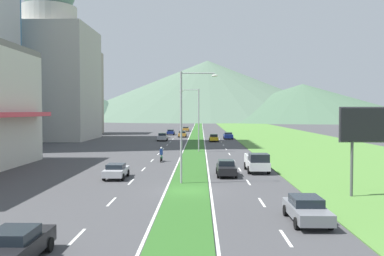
{
  "coord_description": "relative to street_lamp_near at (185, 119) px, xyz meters",
  "views": [
    {
      "loc": [
        0.95,
        -32.4,
        6.17
      ],
      "look_at": [
        -0.47,
        38.13,
        3.36
      ],
      "focal_mm": 39.74,
      "sensor_mm": 36.0,
      "label": 1
    }
  ],
  "objects": [
    {
      "name": "lane_dash_right_3",
      "position": [
        5.43,
        0.83,
        -5.47
      ],
      "size": [
        0.16,
        2.8,
        0.01
      ],
      "primitive_type": "cube",
      "color": "silver",
      "rests_on": "ground_plane"
    },
    {
      "name": "car_7",
      "position": [
        -3.21,
        93.97,
        -4.76
      ],
      "size": [
        1.99,
        4.76,
        1.37
      ],
      "rotation": [
        0.0,
        0.0,
        1.57
      ],
      "color": "#C6842D",
      "rests_on": "ground_plane"
    },
    {
      "name": "car_9",
      "position": [
        3.73,
        4.49,
        -4.72
      ],
      "size": [
        1.86,
        4.38,
        1.5
      ],
      "rotation": [
        0.0,
        0.0,
        -1.57
      ],
      "color": "black",
      "rests_on": "ground_plane"
    },
    {
      "name": "lane_dash_left_1",
      "position": [
        -4.77,
        -15.29,
        -5.47
      ],
      "size": [
        0.16,
        2.8,
        0.01
      ],
      "primitive_type": "cube",
      "color": "silver",
      "rests_on": "ground_plane"
    },
    {
      "name": "car_5",
      "position": [
        -6.45,
        2.78,
        -4.77
      ],
      "size": [
        1.91,
        4.21,
        1.35
      ],
      "rotation": [
        0.0,
        0.0,
        1.57
      ],
      "color": "#B2B2B7",
      "rests_on": "ground_plane"
    },
    {
      "name": "hill_far_left",
      "position": [
        -96.5,
        241.56,
        8.93
      ],
      "size": [
        130.04,
        130.04,
        28.83
      ],
      "primitive_type": "cone",
      "color": "#3D5647",
      "rests_on": "ground_plane"
    },
    {
      "name": "hill_far_center",
      "position": [
        6.52,
        282.29,
        16.41
      ],
      "size": [
        215.66,
        215.66,
        43.78
      ],
      "primitive_type": "cone",
      "color": "#516B56",
      "rests_on": "ground_plane"
    },
    {
      "name": "lane_dash_left_10",
      "position": [
        -4.77,
        57.24,
        -5.47
      ],
      "size": [
        0.16,
        2.8,
        0.01
      ],
      "primitive_type": "cube",
      "color": "silver",
      "rests_on": "ground_plane"
    },
    {
      "name": "car_3",
      "position": [
        -6.45,
        73.96,
        -4.75
      ],
      "size": [
        1.94,
        4.2,
        1.41
      ],
      "rotation": [
        0.0,
        0.0,
        1.57
      ],
      "color": "navy",
      "rests_on": "ground_plane"
    },
    {
      "name": "lane_dash_left_9",
      "position": [
        -4.77,
        49.19,
        -5.47
      ],
      "size": [
        0.16,
        2.8,
        0.01
      ],
      "primitive_type": "cube",
      "color": "silver",
      "rests_on": "ground_plane"
    },
    {
      "name": "car_4",
      "position": [
        7.38,
        57.61,
        -4.71
      ],
      "size": [
        2.02,
        4.75,
        1.48
      ],
      "rotation": [
        0.0,
        0.0,
        -1.57
      ],
      "color": "navy",
      "rests_on": "ground_plane"
    },
    {
      "name": "lane_dash_right_9",
      "position": [
        5.43,
        49.19,
        -5.47
      ],
      "size": [
        0.16,
        2.8,
        0.01
      ],
      "primitive_type": "cube",
      "color": "silver",
      "rests_on": "ground_plane"
    },
    {
      "name": "car_0",
      "position": [
        -3.02,
        64.58,
        -4.74
      ],
      "size": [
        1.9,
        4.5,
        1.44
      ],
      "rotation": [
        0.0,
        0.0,
        1.57
      ],
      "color": "#C6842D",
      "rests_on": "ground_plane"
    },
    {
      "name": "lane_dash_right_6",
      "position": [
        5.43,
        25.01,
        -5.47
      ],
      "size": [
        0.16,
        2.8,
        0.01
      ],
      "primitive_type": "cube",
      "color": "silver",
      "rests_on": "ground_plane"
    },
    {
      "name": "lane_dash_left_7",
      "position": [
        -4.77,
        33.07,
        -5.47
      ],
      "size": [
        0.16,
        2.8,
        0.01
      ],
      "primitive_type": "cube",
      "color": "silver",
      "rests_on": "ground_plane"
    },
    {
      "name": "lane_dash_right_1",
      "position": [
        5.43,
        -15.29,
        -5.47
      ],
      "size": [
        0.16,
        2.8,
        0.01
      ],
      "primitive_type": "cube",
      "color": "silver",
      "rests_on": "ground_plane"
    },
    {
      "name": "car_2",
      "position": [
        3.98,
        50.51,
        -4.73
      ],
      "size": [
        1.87,
        4.74,
        1.48
      ],
      "rotation": [
        0.0,
        0.0,
        -1.57
      ],
      "color": "yellow",
      "rests_on": "ground_plane"
    },
    {
      "name": "ground_plane",
      "position": [
        0.33,
        -3.35,
        -5.48
      ],
      "size": [
        600.0,
        600.0,
        0.0
      ],
      "primitive_type": "plane",
      "color": "#424244"
    },
    {
      "name": "motorcycle_rider",
      "position": [
        -3.5,
        15.78,
        -4.74
      ],
      "size": [
        0.36,
        2.0,
        1.8
      ],
      "rotation": [
        0.0,
        0.0,
        1.57
      ],
      "color": "black",
      "rests_on": "ground_plane"
    },
    {
      "name": "edge_line_median_right",
      "position": [
        2.08,
        56.65,
        -5.47
      ],
      "size": [
        0.16,
        240.0,
        0.01
      ],
      "primitive_type": "cube",
      "color": "silver",
      "rests_on": "ground_plane"
    },
    {
      "name": "lane_dash_left_6",
      "position": [
        -4.77,
        25.01,
        -5.47
      ],
      "size": [
        0.16,
        2.8,
        0.01
      ],
      "primitive_type": "cube",
      "color": "silver",
      "rests_on": "ground_plane"
    },
    {
      "name": "lane_dash_left_3",
      "position": [
        -4.77,
        0.83,
        -5.47
      ],
      "size": [
        0.16,
        2.8,
        0.01
      ],
      "primitive_type": "cube",
      "color": "silver",
      "rests_on": "ground_plane"
    },
    {
      "name": "lane_dash_right_11",
      "position": [
        5.43,
        65.3,
        -5.47
      ],
      "size": [
        0.16,
        2.8,
        0.01
      ],
      "primitive_type": "cube",
      "color": "silver",
      "rests_on": "ground_plane"
    },
    {
      "name": "billboard_roadside",
      "position": [
        14.12,
        -5.32,
        -0.56
      ],
      "size": [
        5.9,
        0.28,
        6.48
      ],
      "color": "#4C4C51",
      "rests_on": "ground_plane"
    },
    {
      "name": "car_8",
      "position": [
        -6.58,
        52.1,
        -4.66
      ],
      "size": [
        1.97,
        4.79,
        1.63
      ],
      "rotation": [
        0.0,
        0.0,
        1.57
      ],
      "color": "#B2B2B7",
      "rests_on": "ground_plane"
    },
    {
      "name": "edge_line_median_left",
      "position": [
        -1.42,
        56.65,
        -5.47
      ],
      "size": [
        0.16,
        240.0,
        0.01
      ],
      "primitive_type": "cube",
      "color": "silver",
      "rests_on": "ground_plane"
    },
    {
      "name": "lane_dash_right_10",
      "position": [
        5.43,
        57.24,
        -5.47
      ],
      "size": [
        0.16,
        2.8,
        0.01
      ],
      "primitive_type": "cube",
      "color": "silver",
      "rests_on": "ground_plane"
    },
    {
      "name": "grass_median",
      "position": [
        0.33,
        56.65,
        -5.45
      ],
      "size": [
        3.2,
        240.0,
        0.06
      ],
      "primitive_type": "cube",
      "color": "#2D6023",
      "rests_on": "ground_plane"
    },
    {
      "name": "lane_dash_right_8",
      "position": [
        5.43,
        41.13,
        -5.47
      ],
      "size": [
        0.16,
        2.8,
        0.01
      ],
      "primitive_type": "cube",
      "color": "silver",
      "rests_on": "ground_plane"
    },
    {
      "name": "grass_verge_right",
      "position": [
        20.93,
        56.65,
        -5.45
      ],
      "size": [
        24.0,
        240.0,
        0.06
      ],
      "primitive_type": "cube",
      "color": "#518438",
      "rests_on": "ground_plane"
    },
    {
      "name": "lane_dash_left_5",
      "position": [
        -4.77,
        16.95,
        -5.47
      ],
      "size": [
        0.16,
        2.8,
        0.01
      ],
      "primitive_type": "cube",
      "color": "silver",
      "rests_on": "ground_plane"
    },
    {
      "name": "lane_dash_right_2",
      "position": [
        5.43,
        -7.23,
        -5.47
      ],
      "size": [
        0.16,
        2.8,
        0.01
      ],
      "primitive_type": "cube",
      "color": "silver",
      "rests_on": "ground_plane"
    },
    {
      "name": "lane_dash_left_4",
      "position": [
        -4.77,
        8.89,
        -5.47
      ],
      "size": [
        0.16,
        2.8,
        0.01
      ],
      "primitive_type": "cube",
      "color": "silver",
      "rests_on": "ground_plane"
    },
    {
      "name": "car_1",
      "position": [
        7.18,
        -12.27,
        -4.75
      ],
      "size": [
        1.98,
        4.68,
        1.41
      ],
      "rotation": [
        0.0,
        0.0,
        -1.57
      ],
      "color": "slate",
      "rests_on": "ground_plane"
    },
    {
      "name": "lane_dash_right_4",
      "position": [
        5.43,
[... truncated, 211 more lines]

